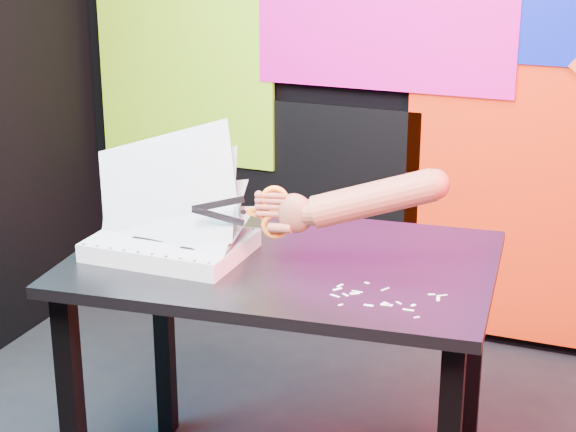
% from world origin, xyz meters
% --- Properties ---
extents(room, '(3.01, 3.01, 2.71)m').
position_xyz_m(room, '(0.00, 0.00, 1.35)').
color(room, black).
rests_on(room, ground).
extents(backdrop, '(2.88, 0.05, 2.08)m').
position_xyz_m(backdrop, '(0.06, 1.46, 0.96)').
color(backdrop, red).
rests_on(backdrop, ground).
extents(work_table, '(1.12, 0.81, 0.75)m').
position_xyz_m(work_table, '(-0.15, 0.25, 0.64)').
color(work_table, black).
rests_on(work_table, ground).
extents(printout_stack, '(0.45, 0.29, 0.36)m').
position_xyz_m(printout_stack, '(-0.43, 0.17, 0.78)').
color(printout_stack, silver).
rests_on(printout_stack, work_table).
extents(scissors, '(0.24, 0.07, 0.14)m').
position_xyz_m(scissors, '(-0.16, 0.17, 0.89)').
color(scissors, silver).
rests_on(scissors, printout_stack).
extents(hand_forearm, '(0.44, 0.15, 0.17)m').
position_xyz_m(hand_forearm, '(0.06, 0.22, 0.93)').
color(hand_forearm, brown).
rests_on(hand_forearm, work_table).
extents(paper_clippings, '(0.26, 0.16, 0.00)m').
position_xyz_m(paper_clippings, '(0.15, 0.09, 0.75)').
color(paper_clippings, white).
rests_on(paper_clippings, work_table).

